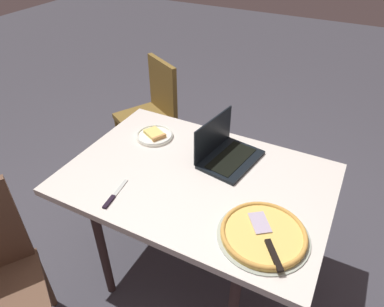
{
  "coord_description": "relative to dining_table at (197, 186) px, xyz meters",
  "views": [
    {
      "loc": [
        -0.59,
        1.19,
        1.85
      ],
      "look_at": [
        0.06,
        -0.06,
        0.82
      ],
      "focal_mm": 32.47,
      "sensor_mm": 36.0,
      "label": 1
    }
  ],
  "objects": [
    {
      "name": "chair_far",
      "position": [
        0.79,
        -0.79,
        -0.15
      ],
      "size": [
        0.52,
        0.52,
        0.9
      ],
      "color": "brown",
      "rests_on": "ground_plane"
    },
    {
      "name": "ground_plane",
      "position": [
        0.0,
        0.0,
        -0.67
      ],
      "size": [
        12.0,
        12.0,
        0.0
      ],
      "primitive_type": "plane",
      "color": "#3E3D45"
    },
    {
      "name": "table_knife",
      "position": [
        0.28,
        0.31,
        0.07
      ],
      "size": [
        0.05,
        0.21,
        0.01
      ],
      "color": "beige",
      "rests_on": "dining_table"
    },
    {
      "name": "pizza_plate",
      "position": [
        0.38,
        -0.2,
        0.08
      ],
      "size": [
        0.22,
        0.22,
        0.04
      ],
      "color": "white",
      "rests_on": "dining_table"
    },
    {
      "name": "laptop",
      "position": [
        -0.07,
        -0.2,
        0.11
      ],
      "size": [
        0.29,
        0.37,
        0.22
      ],
      "color": "black",
      "rests_on": "dining_table"
    },
    {
      "name": "pizza_tray",
      "position": [
        -0.41,
        0.22,
        0.08
      ],
      "size": [
        0.38,
        0.38,
        0.04
      ],
      "color": "#9DA89B",
      "rests_on": "dining_table"
    },
    {
      "name": "dining_table",
      "position": [
        0.0,
        0.0,
        0.0
      ],
      "size": [
        1.31,
        0.89,
        0.73
      ],
      "color": "silver",
      "rests_on": "ground_plane"
    }
  ]
}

